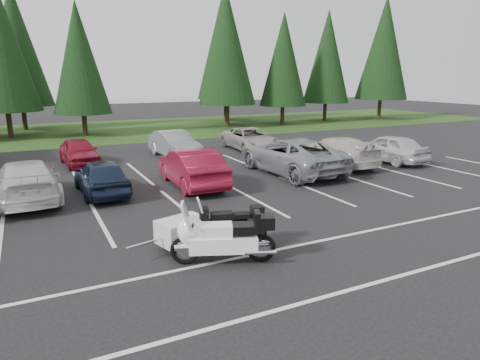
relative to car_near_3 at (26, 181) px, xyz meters
name	(u,v)px	position (x,y,z in m)	size (l,w,h in m)	color
ground	(177,219)	(4.14, -4.39, -0.73)	(120.00, 120.00, 0.00)	black
grass_strip	(82,132)	(4.14, 19.61, -0.72)	(80.00, 16.00, 0.01)	#1F3912
lake_water	(84,107)	(8.14, 50.61, -0.73)	(70.00, 50.00, 0.02)	slate
stall_markings	(159,202)	(4.14, -2.39, -0.73)	(32.00, 16.00, 0.01)	silver
conifer_5	(79,58)	(4.14, 17.21, 4.90)	(4.14, 4.14, 9.63)	#332316
conifer_6	(227,48)	(16.14, 17.71, 5.98)	(4.93, 4.93, 11.48)	#332316
conifer_7	(284,60)	(21.64, 17.41, 5.08)	(4.27, 4.27, 9.94)	#332316
conifer_8	(327,57)	(27.14, 18.21, 5.44)	(4.53, 4.53, 10.56)	#332316
conifer_9	(384,48)	(33.14, 16.91, 6.34)	(5.19, 5.19, 12.10)	#332316
conifer_back_b	(16,45)	(0.14, 23.11, 6.04)	(4.97, 4.97, 11.58)	#332316
conifer_back_c	(225,42)	(18.14, 22.41, 6.76)	(5.50, 5.50, 12.81)	#332316
car_near_3	(26,181)	(0.00, 0.00, 0.00)	(2.05, 5.03, 1.46)	silver
car_near_4	(101,176)	(2.53, -0.27, -0.05)	(1.60, 3.97, 1.35)	#162037
car_near_5	(192,167)	(6.02, -0.63, 0.04)	(1.62, 4.66, 1.54)	maroon
car_near_6	(292,155)	(10.96, -0.42, 0.09)	(2.72, 5.90, 1.64)	gray
car_near_7	(335,151)	(13.85, 0.02, -0.01)	(2.01, 4.95, 1.44)	beige
car_near_8	(389,148)	(16.94, -0.45, -0.01)	(1.71, 4.24, 1.44)	silver
car_far_2	(79,152)	(2.44, 5.86, -0.07)	(1.57, 3.90, 1.33)	maroon
car_far_3	(175,144)	(7.39, 5.77, -0.01)	(1.52, 4.35, 1.43)	gray
car_far_4	(250,139)	(12.23, 6.03, -0.07)	(2.20, 4.77, 1.33)	#A19B94
touring_motorcycle	(223,233)	(4.09, -7.99, 0.04)	(2.77, 0.85, 1.54)	white
cargo_trailer	(182,234)	(3.51, -6.70, -0.32)	(1.76, 0.99, 0.81)	silver
adventure_motorcycle	(228,222)	(4.58, -7.18, -0.03)	(2.31, 0.80, 1.41)	black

